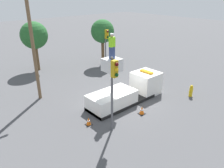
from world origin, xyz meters
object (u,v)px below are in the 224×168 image
traffic_light_across (106,40)px  fire_hydrant (191,91)px  traffic_light_pole (114,81)px  traffic_cone_rear (89,121)px  bucket_truck (127,92)px  tree_right_bg (34,36)px  utility_pole (32,42)px  worker (112,46)px  traffic_cone_curbside (142,110)px  tree_left_bg (103,32)px

traffic_light_across → fire_hydrant: (0.35, -10.61, -2.70)m
traffic_light_pole → traffic_cone_rear: size_ratio=8.64×
bucket_truck → traffic_light_pole: (-3.52, -2.34, 2.59)m
tree_right_bg → utility_pole: (-2.94, -6.87, 0.84)m
worker → traffic_light_pole: size_ratio=0.36×
worker → traffic_light_pole: worker is taller
traffic_cone_curbside → tree_right_bg: bearing=95.9°
traffic_light_pole → utility_pole: bearing=101.4°
traffic_cone_curbside → utility_pole: (-4.41, 7.32, 4.40)m
bucket_truck → tree_left_bg: (4.75, 8.88, 3.07)m
traffic_cone_curbside → tree_left_bg: bearing=64.1°
fire_hydrant → traffic_cone_rear: fire_hydrant is taller
bucket_truck → tree_right_bg: 12.57m
bucket_truck → fire_hydrant: bucket_truck is taller
tree_left_bg → tree_right_bg: bearing=155.3°
bucket_truck → fire_hydrant: bearing=-32.5°
traffic_cone_rear → tree_left_bg: tree_left_bg is taller
bucket_truck → tree_left_bg: 10.53m
bucket_truck → worker: bearing=180.0°
bucket_truck → tree_right_bg: size_ratio=1.27×
traffic_cone_curbside → tree_left_bg: (5.37, 11.04, 3.61)m
fire_hydrant → traffic_cone_rear: bearing=166.3°
utility_pole → traffic_light_across: bearing=15.0°
utility_pole → traffic_cone_curbside: bearing=-58.9°
worker → traffic_light_pole: 3.31m
worker → tree_left_bg: (6.34, 8.88, -0.84)m
fire_hydrant → utility_pole: (-9.68, 8.11, 4.19)m
bucket_truck → traffic_cone_rear: bearing=-170.0°
fire_hydrant → tree_right_bg: 16.77m
traffic_light_pole → tree_left_bg: tree_left_bg is taller
bucket_truck → utility_pole: utility_pole is taller
fire_hydrant → tree_right_bg: tree_right_bg is taller
traffic_light_across → traffic_cone_curbside: traffic_light_across is taller
worker → traffic_light_across: (5.89, 7.65, -1.55)m
bucket_truck → traffic_cone_curbside: size_ratio=10.92×
worker → tree_right_bg: worker is taller
traffic_light_pole → traffic_light_across: (7.81, 10.00, -0.23)m
worker → traffic_cone_rear: size_ratio=3.13×
traffic_light_pole → bucket_truck: bearing=33.7°
traffic_light_across → utility_pole: utility_pole is taller
traffic_light_across → tree_left_bg: (0.46, 1.22, 0.71)m
tree_right_bg → utility_pole: size_ratio=0.61×
traffic_light_across → worker: bearing=-127.6°
traffic_light_across → fire_hydrant: bearing=-88.1°
bucket_truck → traffic_light_across: traffic_light_across is taller
tree_left_bg → tree_right_bg: 7.53m
bucket_truck → traffic_light_pole: traffic_light_pole is taller
worker → fire_hydrant: (6.24, -2.96, -4.24)m
traffic_cone_rear → traffic_cone_curbside: traffic_cone_curbside is taller
fire_hydrant → traffic_cone_curbside: 5.33m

